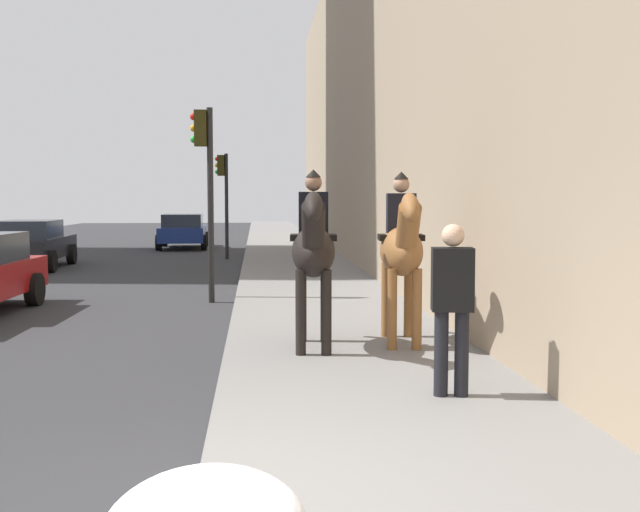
{
  "coord_description": "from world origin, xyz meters",
  "views": [
    {
      "loc": [
        -4.51,
        -0.42,
        2.06
      ],
      "look_at": [
        4.0,
        -1.16,
        1.4
      ],
      "focal_mm": 41.38,
      "sensor_mm": 36.0,
      "label": 1
    }
  ],
  "objects": [
    {
      "name": "sidewalk_slab",
      "position": [
        0.0,
        -1.66,
        0.06
      ],
      "size": [
        120.0,
        3.31,
        0.12
      ],
      "primitive_type": "cube",
      "color": "slate",
      "rests_on": "ground"
    },
    {
      "name": "mounted_horse_near",
      "position": [
        4.9,
        -1.15,
        1.42
      ],
      "size": [
        2.15,
        0.67,
        2.32
      ],
      "rotation": [
        0.0,
        0.0,
        3.06
      ],
      "color": "black",
      "rests_on": "sidewalk_slab"
    },
    {
      "name": "mounted_horse_far",
      "position": [
        5.13,
        -2.35,
        1.41
      ],
      "size": [
        2.15,
        0.69,
        2.31
      ],
      "rotation": [
        0.0,
        0.0,
        3.05
      ],
      "color": "brown",
      "rests_on": "sidewalk_slab"
    },
    {
      "name": "pedestrian_greeting",
      "position": [
        2.5,
        -2.33,
        1.1
      ],
      "size": [
        0.32,
        0.44,
        1.7
      ],
      "rotation": [
        0.0,
        0.0,
        -0.15
      ],
      "color": "black",
      "rests_on": "sidewalk_slab"
    },
    {
      "name": "car_mid_lane",
      "position": [
        26.59,
        2.62,
        0.76
      ],
      "size": [
        4.21,
        2.11,
        1.44
      ],
      "rotation": [
        0.0,
        0.0,
        0.03
      ],
      "color": "navy",
      "rests_on": "ground"
    },
    {
      "name": "car_far_lane",
      "position": [
        17.86,
        6.21,
        0.74
      ],
      "size": [
        4.49,
        2.05,
        1.44
      ],
      "rotation": [
        0.0,
        0.0,
        0.04
      ],
      "color": "black",
      "rests_on": "ground"
    },
    {
      "name": "traffic_light_near_curb",
      "position": [
        10.18,
        0.56,
        2.58
      ],
      "size": [
        0.2,
        0.44,
        3.84
      ],
      "color": "black",
      "rests_on": "ground"
    },
    {
      "name": "traffic_light_far_curb",
      "position": [
        20.88,
        0.67,
        2.43
      ],
      "size": [
        0.2,
        0.44,
        3.6
      ],
      "color": "black",
      "rests_on": "ground"
    }
  ]
}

